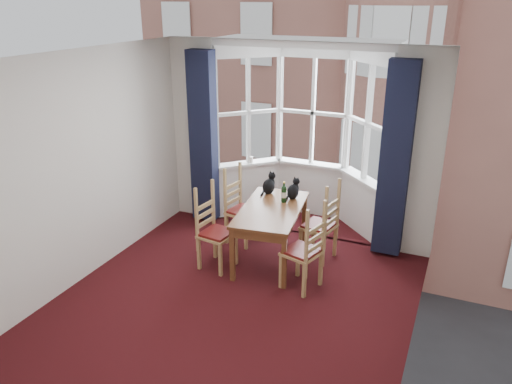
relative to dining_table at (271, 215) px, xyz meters
The scene contains 21 objects.
floor 1.45m from the dining_table, 90.42° to the right, with size 4.50×4.50×0.00m, color black.
ceiling 2.49m from the dining_table, 90.42° to the right, with size 4.50×4.50×0.00m, color white.
wall_left 2.49m from the dining_table, 147.44° to the right, with size 4.50×4.50×0.00m, color silver.
wall_right 2.48m from the dining_table, 32.81° to the right, with size 4.50×4.50×0.00m, color silver.
wall_near 3.61m from the dining_table, 90.15° to the right, with size 4.00×4.00×0.00m, color silver.
wall_back_pier_left 2.06m from the dining_table, 149.77° to the left, with size 0.70×0.12×2.80m, color silver.
wall_back_pier_right 2.04m from the dining_table, 30.51° to the left, with size 0.70×0.12×2.80m, color silver.
bay_window 1.64m from the dining_table, 90.36° to the left, with size 2.76×0.94×2.80m.
curtain_left 1.77m from the dining_table, 151.17° to the left, with size 0.38×0.22×2.60m, color #161931.
curtain_right 1.75m from the dining_table, 29.15° to the left, with size 0.38×0.22×2.60m, color #161931.
dining_table is the anchor object (origin of this frame).
chair_left_near 0.82m from the dining_table, 145.60° to the right, with size 0.45×0.47×0.92m.
chair_left_far 0.77m from the dining_table, 151.82° to the left, with size 0.47×0.49×0.92m.
chair_right_near 0.88m from the dining_table, 37.02° to the right, with size 0.50×0.51×0.92m.
chair_right_far 0.74m from the dining_table, 22.80° to the left, with size 0.47×0.49×0.92m.
cat_left 0.57m from the dining_table, 115.37° to the left, with size 0.21×0.26×0.32m.
cat_right 0.50m from the dining_table, 71.11° to the left, with size 0.21×0.25×0.30m.
wine_bottle 0.35m from the dining_table, 73.89° to the left, with size 0.07×0.07×0.29m.
candle_tall 1.60m from the dining_table, 123.72° to the left, with size 0.06×0.06×0.11m, color white.
street 31.68m from the dining_table, 90.02° to the left, with size 80.00×80.00×0.00m, color #333335.
tenement_building 12.76m from the dining_table, 90.04° to the left, with size 18.40×7.80×15.20m.
Camera 1 is at (2.22, -4.31, 3.35)m, focal length 35.00 mm.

